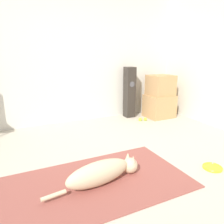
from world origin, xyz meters
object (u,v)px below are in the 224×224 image
Objects in this scene: tennis_ball_near_speaker at (140,119)px; frisbee at (212,167)px; dog at (103,172)px; cardboard_box_upper at (161,85)px; tennis_ball_by_boxes at (145,119)px; cardboard_box_lower at (159,106)px; floor_speaker at (129,92)px.

frisbee is at bearing -97.32° from tennis_ball_near_speaker.
dog is 16.12× the size of tennis_ball_near_speaker.
cardboard_box_upper reaches higher than tennis_ball_by_boxes.
tennis_ball_by_boxes and tennis_ball_near_speaker have the same top height.
floor_speaker is (-0.56, 0.29, 0.29)m from cardboard_box_lower.
cardboard_box_upper is (0.02, 0.02, 0.44)m from cardboard_box_lower.
frisbee is 3.36× the size of tennis_ball_near_speaker.
dog is 2.68m from cardboard_box_lower.
tennis_ball_by_boxes is (-0.44, -0.13, -0.63)m from cardboard_box_upper.
floor_speaker reaches higher than frisbee.
cardboard_box_upper is (0.78, 2.03, 0.65)m from frisbee.
cardboard_box_upper is at bearing 40.45° from dog.
floor_speaker reaches higher than tennis_ball_near_speaker.
cardboard_box_lower is 8.22× the size of tennis_ball_near_speaker.
frisbee is 1.95m from tennis_ball_near_speaker.
cardboard_box_upper is at bearing 10.38° from tennis_ball_near_speaker.
floor_speaker is 15.67× the size of tennis_ball_by_boxes.
dog is 1.31m from frisbee.
dog is 1.96× the size of cardboard_box_lower.
floor_speaker is at bearing 95.96° from tennis_ball_near_speaker.
dog is 2.20× the size of cardboard_box_upper.
floor_speaker reaches higher than tennis_ball_by_boxes.
cardboard_box_upper is 0.47× the size of floor_speaker.
cardboard_box_lower is 0.52× the size of floor_speaker.
cardboard_box_lower is 0.69m from floor_speaker.
tennis_ball_by_boxes is 1.00× the size of tennis_ball_near_speaker.
frisbee is 1.93m from tennis_ball_by_boxes.
floor_speaker reaches higher than dog.
cardboard_box_lower is 8.22× the size of tennis_ball_by_boxes.
tennis_ball_near_speaker is at bearing -169.62° from cardboard_box_upper.
floor_speaker is 0.65m from tennis_ball_by_boxes.
dog reaches higher than tennis_ball_near_speaker.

